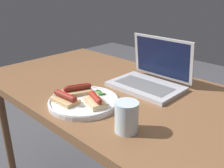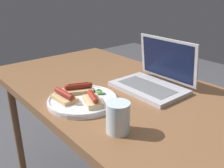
# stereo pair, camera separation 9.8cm
# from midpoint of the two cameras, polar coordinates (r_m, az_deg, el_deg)

# --- Properties ---
(desk) EXTENTS (1.50, 0.72, 0.73)m
(desk) POSITION_cam_midpoint_polar(r_m,az_deg,el_deg) (1.06, 7.27, -5.22)
(desk) COLOR brown
(desk) RESTS_ON ground_plane
(laptop) EXTENTS (0.30, 0.23, 0.21)m
(laptop) POSITION_cam_midpoint_polar(r_m,az_deg,el_deg) (1.11, 12.07, 0.96)
(laptop) COLOR #B7B7BC
(laptop) RESTS_ON desk
(plate) EXTENTS (0.27, 0.27, 0.02)m
(plate) POSITION_cam_midpoint_polar(r_m,az_deg,el_deg) (0.96, -3.83, -3.76)
(plate) COLOR silver
(plate) RESTS_ON desk
(sausage_toast_left) EXTENTS (0.10, 0.13, 0.04)m
(sausage_toast_left) POSITION_cam_midpoint_polar(r_m,az_deg,el_deg) (1.02, -4.92, -1.09)
(sausage_toast_left) COLOR tan
(sausage_toast_left) RESTS_ON plate
(sausage_toast_middle) EXTENTS (0.12, 0.07, 0.04)m
(sausage_toast_middle) POSITION_cam_midpoint_polar(r_m,az_deg,el_deg) (0.95, -7.94, -2.78)
(sausage_toast_middle) COLOR tan
(sausage_toast_middle) RESTS_ON plate
(sausage_toast_right) EXTENTS (0.11, 0.09, 0.04)m
(sausage_toast_right) POSITION_cam_midpoint_polar(r_m,az_deg,el_deg) (0.91, -1.36, -3.67)
(sausage_toast_right) COLOR #D6B784
(sausage_toast_right) RESTS_ON plate
(salad_pile) EXTENTS (0.07, 0.05, 0.01)m
(salad_pile) POSITION_cam_midpoint_polar(r_m,az_deg,el_deg) (1.00, -0.27, -1.97)
(salad_pile) COLOR #2D662D
(salad_pile) RESTS_ON plate
(drinking_glass) EXTENTS (0.07, 0.07, 0.10)m
(drinking_glass) POSITION_cam_midpoint_polar(r_m,az_deg,el_deg) (0.77, 5.08, -7.72)
(drinking_glass) COLOR silver
(drinking_glass) RESTS_ON desk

